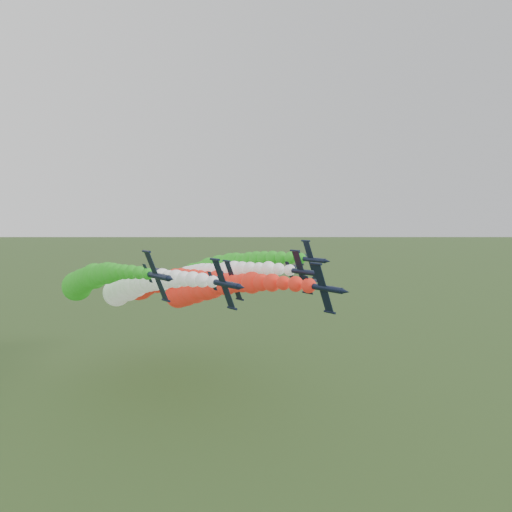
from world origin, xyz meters
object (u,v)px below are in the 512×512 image
object	(u,v)px
jet_inner_left	(132,287)
jet_trail	(153,284)
jet_inner_right	(196,278)
jet_outer_left	(85,282)
jet_outer_right	(214,268)
jet_lead	(200,290)

from	to	relation	value
jet_inner_left	jet_trail	world-z (taller)	jet_inner_left
jet_inner_left	jet_inner_right	distance (m)	21.66
jet_outer_left	jet_outer_right	xyz separation A→B (m)	(41.72, 2.18, 0.46)
jet_inner_right	jet_outer_left	xyz separation A→B (m)	(-30.53, 5.14, 1.00)
jet_inner_left	jet_outer_right	distance (m)	34.29
jet_inner_left	jet_trail	size ratio (longest dim) A/B	1.00
jet_lead	jet_trail	size ratio (longest dim) A/B	1.00
jet_outer_left	jet_outer_right	size ratio (longest dim) A/B	1.00
jet_inner_left	jet_lead	bearing A→B (deg)	-37.67
jet_inner_left	jet_outer_left	size ratio (longest dim) A/B	1.00
jet_lead	jet_outer_left	size ratio (longest dim) A/B	1.00
jet_lead	jet_trail	distance (m)	29.71
jet_outer_left	jet_outer_right	distance (m)	41.78
jet_lead	jet_inner_right	bearing A→B (deg)	62.22
jet_lead	jet_outer_left	xyz separation A→B (m)	(-23.18, 19.11, 2.05)
jet_inner_left	jet_inner_right	xyz separation A→B (m)	(21.44, 3.10, 0.26)
jet_inner_left	jet_trail	distance (m)	24.46
jet_inner_left	jet_outer_left	xyz separation A→B (m)	(-9.10, 8.24, 1.26)
jet_lead	jet_inner_right	world-z (taller)	jet_inner_right
jet_inner_right	jet_outer_left	distance (m)	30.98
jet_inner_left	jet_trail	bearing A→B (deg)	50.45
jet_inner_left	jet_outer_left	bearing A→B (deg)	137.82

